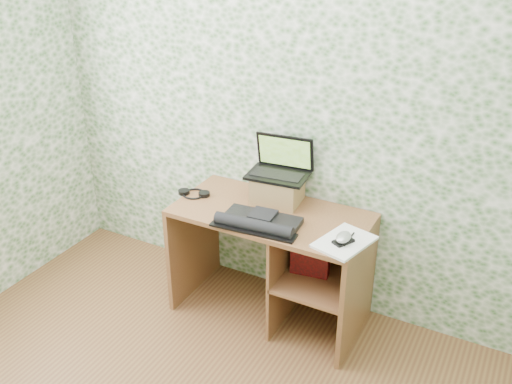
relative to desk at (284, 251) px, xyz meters
The scene contains 10 objects.
wall_back 0.87m from the desk, 105.57° to the left, with size 3.50×3.50×0.00m, color white.
desk is the anchor object (origin of this frame).
riser 0.39m from the desk, 132.74° to the left, with size 0.29×0.24×0.17m, color #9B6E45.
laptop 0.53m from the desk, 124.57° to the left, with size 0.39×0.29×0.25m.
keyboard 0.37m from the desk, 108.80° to the right, with size 0.52×0.30×0.07m.
headphones 0.69m from the desk, behind, with size 0.21×0.18×0.03m.
notepad 0.54m from the desk, 19.56° to the right, with size 0.23×0.34×0.02m, color white.
mouse 0.56m from the desk, 22.05° to the right, with size 0.08×0.12×0.04m, color silver.
pen 0.56m from the desk, 16.48° to the right, with size 0.01×0.01×0.16m, color black.
red_box 0.20m from the desk, ahead, with size 0.24×0.08×0.28m, color #9B0E10.
Camera 1 is at (1.34, -1.30, 2.42)m, focal length 40.00 mm.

